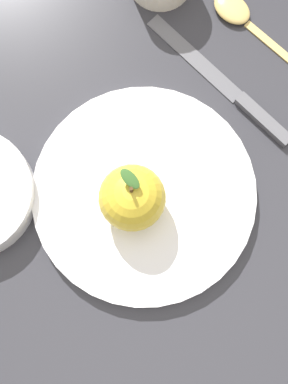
{
  "coord_description": "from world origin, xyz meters",
  "views": [
    {
      "loc": [
        -0.14,
        0.03,
        0.61
      ],
      "look_at": [
        -0.02,
        0.02,
        0.02
      ],
      "focal_mm": 52.28,
      "sensor_mm": 36.0,
      "label": 1
    }
  ],
  "objects_px": {
    "knife": "(231,91)",
    "spoon": "(245,20)",
    "dinner_plate": "(144,194)",
    "apple": "(132,198)"
  },
  "relations": [
    {
      "from": "knife",
      "to": "spoon",
      "type": "xyz_separation_m",
      "value": [
        0.08,
        -0.03,
        0.0
      ]
    },
    {
      "from": "dinner_plate",
      "to": "apple",
      "type": "xyz_separation_m",
      "value": [
        -0.01,
        0.01,
        0.04
      ]
    },
    {
      "from": "dinner_plate",
      "to": "apple",
      "type": "distance_m",
      "value": 0.05
    },
    {
      "from": "apple",
      "to": "spoon",
      "type": "height_order",
      "value": "apple"
    },
    {
      "from": "dinner_plate",
      "to": "spoon",
      "type": "height_order",
      "value": "dinner_plate"
    },
    {
      "from": "knife",
      "to": "spoon",
      "type": "distance_m",
      "value": 0.09
    },
    {
      "from": "knife",
      "to": "apple",
      "type": "bearing_deg",
      "value": 133.36
    },
    {
      "from": "dinner_plate",
      "to": "knife",
      "type": "bearing_deg",
      "value": -46.23
    },
    {
      "from": "spoon",
      "to": "dinner_plate",
      "type": "bearing_deg",
      "value": 143.55
    },
    {
      "from": "dinner_plate",
      "to": "spoon",
      "type": "distance_m",
      "value": 0.24
    }
  ]
}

